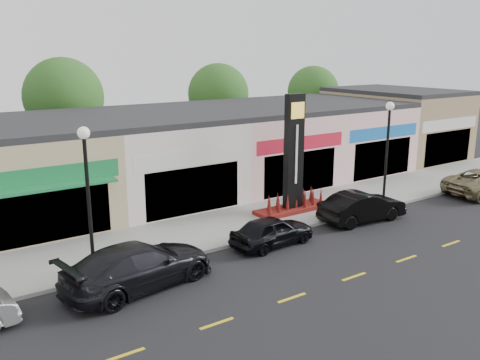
{
  "coord_description": "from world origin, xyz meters",
  "views": [
    {
      "loc": [
        -13.29,
        -15.07,
        8.15
      ],
      "look_at": [
        -0.41,
        4.0,
        2.31
      ],
      "focal_mm": 38.0,
      "sensor_mm": 36.0,
      "label": 1
    }
  ],
  "objects": [
    {
      "name": "car_black_sedan",
      "position": [
        -0.61,
        1.23,
        0.66
      ],
      "size": [
        1.79,
        3.96,
        1.32
      ],
      "primitive_type": "imported",
      "rotation": [
        0.0,
        0.0,
        1.63
      ],
      "color": "black",
      "rests_on": "ground"
    },
    {
      "name": "pylon_sign",
      "position": [
        3.0,
        4.2,
        2.27
      ],
      "size": [
        4.2,
        1.3,
        6.0
      ],
      "color": "#5D140F",
      "rests_on": "sidewalk"
    },
    {
      "name": "shop_pink_e",
      "position": [
        12.5,
        11.47,
        2.4
      ],
      "size": [
        7.0,
        10.01,
        4.8
      ],
      "color": "beige",
      "rests_on": "ground"
    },
    {
      "name": "curb",
      "position": [
        0.0,
        2.1,
        0.07
      ],
      "size": [
        52.0,
        0.2,
        0.15
      ],
      "primitive_type": "cube",
      "color": "gray",
      "rests_on": "ground"
    },
    {
      "name": "shop_cream",
      "position": [
        -1.5,
        11.47,
        2.4
      ],
      "size": [
        7.0,
        10.01,
        4.8
      ],
      "color": "silver",
      "rests_on": "ground"
    },
    {
      "name": "tree_rear_east",
      "position": [
        18.0,
        19.5,
        4.63
      ],
      "size": [
        4.6,
        4.6,
        6.94
      ],
      "color": "#382619",
      "rests_on": "ground"
    },
    {
      "name": "sidewalk",
      "position": [
        0.0,
        4.35,
        0.07
      ],
      "size": [
        52.0,
        4.3,
        0.15
      ],
      "primitive_type": "cube",
      "color": "gray",
      "rests_on": "ground"
    },
    {
      "name": "shop_tan",
      "position": [
        19.5,
        11.48,
        2.65
      ],
      "size": [
        7.0,
        10.01,
        5.3
      ],
      "color": "#876C4E",
      "rests_on": "ground"
    },
    {
      "name": "shop_pink_w",
      "position": [
        5.5,
        11.47,
        2.4
      ],
      "size": [
        7.0,
        10.01,
        4.8
      ],
      "color": "beige",
      "rests_on": "ground"
    },
    {
      "name": "lamp_east_near",
      "position": [
        8.0,
        2.5,
        3.48
      ],
      "size": [
        0.44,
        0.44,
        5.47
      ],
      "color": "black",
      "rests_on": "sidewalk"
    },
    {
      "name": "ground",
      "position": [
        0.0,
        0.0,
        0.0
      ],
      "size": [
        120.0,
        120.0,
        0.0
      ],
      "primitive_type": "plane",
      "color": "black",
      "rests_on": "ground"
    },
    {
      "name": "tree_rear_west",
      "position": [
        -4.0,
        19.5,
        5.22
      ],
      "size": [
        5.2,
        5.2,
        7.83
      ],
      "color": "#382619",
      "rests_on": "ground"
    },
    {
      "name": "car_dark_sedan",
      "position": [
        -6.95,
        0.69,
        0.81
      ],
      "size": [
        3.21,
        5.92,
        1.63
      ],
      "primitive_type": "imported",
      "rotation": [
        0.0,
        0.0,
        1.74
      ],
      "color": "black",
      "rests_on": "ground"
    },
    {
      "name": "shop_beige",
      "position": [
        -8.5,
        11.46,
        2.4
      ],
      "size": [
        7.0,
        10.85,
        4.8
      ],
      "color": "tan",
      "rests_on": "ground"
    },
    {
      "name": "lamp_west_near",
      "position": [
        -8.0,
        2.5,
        3.48
      ],
      "size": [
        0.44,
        0.44,
        5.47
      ],
      "color": "black",
      "rests_on": "sidewalk"
    },
    {
      "name": "tree_rear_mid",
      "position": [
        8.0,
        19.5,
        4.88
      ],
      "size": [
        4.8,
        4.8,
        7.29
      ],
      "color": "#382619",
      "rests_on": "ground"
    },
    {
      "name": "car_black_conv",
      "position": [
        5.06,
        1.32,
        0.75
      ],
      "size": [
        1.91,
        4.64,
        1.49
      ],
      "primitive_type": "imported",
      "rotation": [
        0.0,
        0.0,
        1.5
      ],
      "color": "black",
      "rests_on": "ground"
    }
  ]
}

